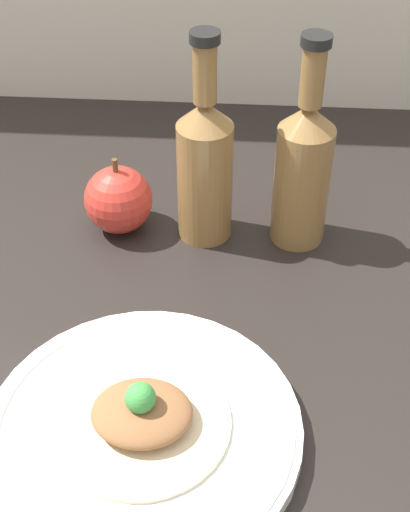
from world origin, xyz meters
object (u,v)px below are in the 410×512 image
object	(u,v)px
plate	(143,428)
cider_bottle_left	(205,164)
plated_food	(142,415)
cider_bottle_right	(303,168)
apple	(118,200)

from	to	relation	value
plate	cider_bottle_left	size ratio (longest dim) A/B	1.12
plate	plated_food	bearing A→B (deg)	-116.57
plated_food	plate	bearing A→B (deg)	63.43
cider_bottle_right	apple	distance (cm)	23.22
plated_food	cider_bottle_left	world-z (taller)	cider_bottle_left
plate	plated_food	distance (cm)	2.01
cider_bottle_right	apple	xyz separation A→B (cm)	(-22.47, 0.22, -5.85)
plate	plated_food	size ratio (longest dim) A/B	1.81
cider_bottle_left	apple	distance (cm)	12.35
plated_food	cider_bottle_left	size ratio (longest dim) A/B	0.62
plate	cider_bottle_right	world-z (taller)	cider_bottle_right
cider_bottle_left	plate	bearing A→B (deg)	-96.50
cider_bottle_right	apple	size ratio (longest dim) A/B	2.59
plated_food	cider_bottle_right	bearing A→B (deg)	64.25
plated_food	cider_bottle_right	size ratio (longest dim) A/B	0.62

